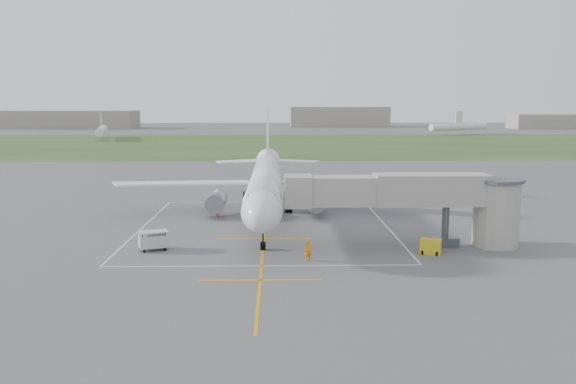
{
  "coord_description": "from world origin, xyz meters",
  "views": [
    {
      "loc": [
        1.31,
        -67.33,
        14.0
      ],
      "look_at": [
        2.64,
        -4.0,
        4.0
      ],
      "focal_mm": 35.0,
      "sensor_mm": 36.0,
      "label": 1
    }
  ],
  "objects_px": {
    "baggage_cart": "(153,240)",
    "ramp_worker_nose": "(308,251)",
    "jet_bridge": "(423,199)",
    "ramp_worker_wing": "(218,209)",
    "airliner": "(266,183)",
    "gpu_unit": "(431,247)"
  },
  "relations": [
    {
      "from": "ramp_worker_nose",
      "to": "airliner",
      "type": "bearing_deg",
      "value": 98.11
    },
    {
      "from": "airliner",
      "to": "ramp_worker_wing",
      "type": "height_order",
      "value": "airliner"
    },
    {
      "from": "airliner",
      "to": "baggage_cart",
      "type": "height_order",
      "value": "airliner"
    },
    {
      "from": "ramp_worker_nose",
      "to": "jet_bridge",
      "type": "bearing_deg",
      "value": 19.2
    },
    {
      "from": "baggage_cart",
      "to": "ramp_worker_wing",
      "type": "bearing_deg",
      "value": 54.22
    },
    {
      "from": "baggage_cart",
      "to": "ramp_worker_wing",
      "type": "distance_m",
      "value": 17.03
    },
    {
      "from": "airliner",
      "to": "jet_bridge",
      "type": "height_order",
      "value": "airliner"
    },
    {
      "from": "baggage_cart",
      "to": "ramp_worker_nose",
      "type": "distance_m",
      "value": 15.27
    },
    {
      "from": "airliner",
      "to": "gpu_unit",
      "type": "height_order",
      "value": "airliner"
    },
    {
      "from": "jet_bridge",
      "to": "baggage_cart",
      "type": "bearing_deg",
      "value": -177.99
    },
    {
      "from": "baggage_cart",
      "to": "ramp_worker_nose",
      "type": "xyz_separation_m",
      "value": [
        14.72,
        -4.05,
        -0.03
      ]
    },
    {
      "from": "airliner",
      "to": "ramp_worker_wing",
      "type": "bearing_deg",
      "value": 168.36
    },
    {
      "from": "jet_bridge",
      "to": "ramp_worker_wing",
      "type": "distance_m",
      "value": 26.97
    },
    {
      "from": "baggage_cart",
      "to": "jet_bridge",
      "type": "bearing_deg",
      "value": -18.3
    },
    {
      "from": "airliner",
      "to": "ramp_worker_wing",
      "type": "distance_m",
      "value": 7.05
    },
    {
      "from": "airliner",
      "to": "jet_bridge",
      "type": "distance_m",
      "value": 21.22
    },
    {
      "from": "gpu_unit",
      "to": "jet_bridge",
      "type": "bearing_deg",
      "value": 115.59
    },
    {
      "from": "gpu_unit",
      "to": "ramp_worker_nose",
      "type": "bearing_deg",
      "value": -146.09
    },
    {
      "from": "jet_bridge",
      "to": "ramp_worker_nose",
      "type": "height_order",
      "value": "jet_bridge"
    },
    {
      "from": "airliner",
      "to": "ramp_worker_nose",
      "type": "bearing_deg",
      "value": -77.8
    },
    {
      "from": "jet_bridge",
      "to": "gpu_unit",
      "type": "xyz_separation_m",
      "value": [
        0.1,
        -2.83,
        -4.05
      ]
    },
    {
      "from": "baggage_cart",
      "to": "ramp_worker_nose",
      "type": "height_order",
      "value": "baggage_cart"
    }
  ]
}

